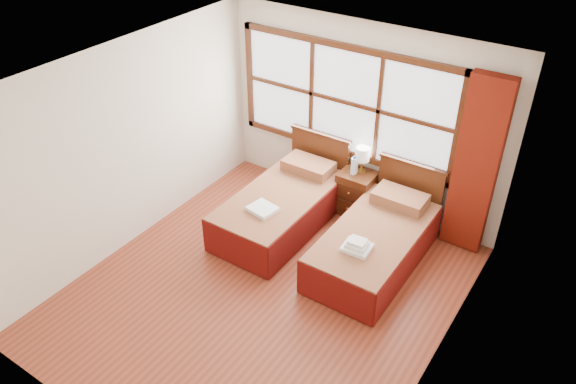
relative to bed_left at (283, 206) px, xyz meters
The scene contains 15 objects.
floor 1.35m from the bed_left, 65.33° to the right, with size 4.50×4.50×0.00m, color brown.
ceiling 2.65m from the bed_left, 65.33° to the right, with size 4.50×4.50×0.00m, color white.
wall_back 1.55m from the bed_left, 62.41° to the left, with size 4.00×4.00×0.00m, color silver.
wall_left 2.13m from the bed_left, 140.45° to the right, with size 4.50×4.50×0.00m, color silver.
wall_right 2.99m from the bed_left, 25.15° to the right, with size 4.50×4.50×0.00m, color silver.
window 1.60m from the bed_left, 73.52° to the left, with size 3.16×0.06×1.56m.
curtain 2.49m from the bed_left, 23.00° to the left, with size 0.50×0.16×2.30m, color maroon.
bed_left is the anchor object (origin of this frame).
bed_right 1.38m from the bed_left, ahead, with size 0.99×2.01×0.96m.
nightstand 1.05m from the bed_left, 49.63° to the left, with size 0.47×0.46×0.63m.
towels_left 0.55m from the bed_left, 86.84° to the right, with size 0.37×0.34×0.05m.
towels_right 1.46m from the bed_left, 19.99° to the right, with size 0.33×0.30×0.13m.
lamp 1.26m from the bed_left, 51.49° to the left, with size 0.19×0.19×0.37m.
bottle_near 1.11m from the bed_left, 51.50° to the left, with size 0.07×0.07×0.26m.
bottle_far 1.08m from the bed_left, 50.38° to the left, with size 0.07×0.07×0.27m.
Camera 1 is at (2.89, -3.84, 4.61)m, focal length 35.00 mm.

